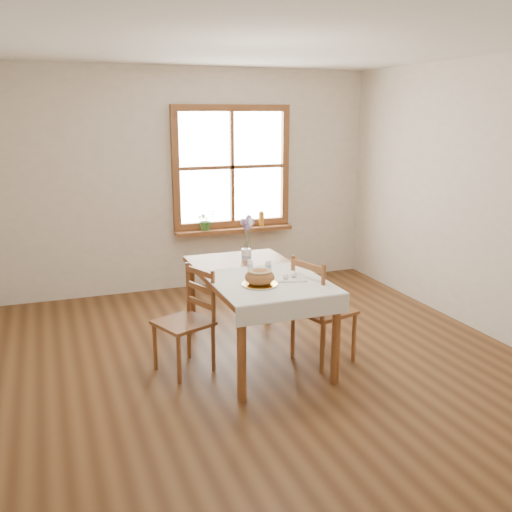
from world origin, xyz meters
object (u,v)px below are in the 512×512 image
Objects in this scene: chair_left at (183,321)px; chair_right at (324,309)px; dining_table at (256,282)px; bread_plate at (260,284)px; flower_vase at (246,255)px.

chair_right reaches higher than chair_left.
dining_table is 0.41m from bread_plate.
chair_left is at bearing 63.10° from chair_right.
flower_vase is (0.74, 0.52, 0.37)m from chair_left.
dining_table is at bearing -98.53° from flower_vase.
chair_left is at bearing 152.74° from bread_plate.
chair_right reaches higher than flower_vase.
chair_right is (1.17, -0.22, 0.03)m from chair_left.
bread_plate is (0.56, -0.29, 0.34)m from chair_left.
chair_right reaches higher than bread_plate.
chair_left is 3.11× the size of bread_plate.
chair_left is 0.71m from bread_plate.
dining_table is 1.73× the size of chair_right.
flower_vase is at bearing 81.47° from dining_table.
dining_table is 0.62m from chair_right.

